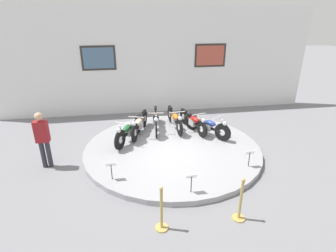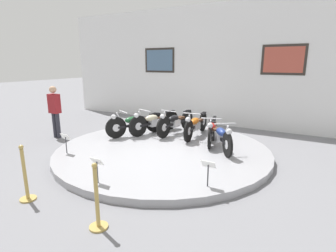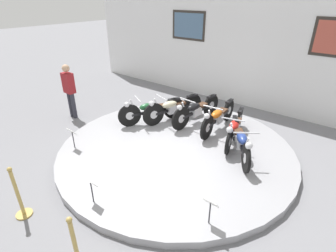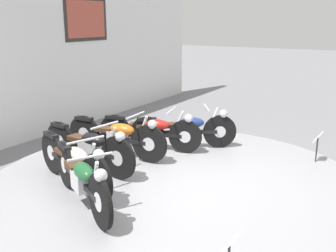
{
  "view_description": "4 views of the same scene",
  "coord_description": "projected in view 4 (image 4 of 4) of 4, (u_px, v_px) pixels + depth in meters",
  "views": [
    {
      "loc": [
        -1.41,
        -7.5,
        4.04
      ],
      "look_at": [
        -0.14,
        -0.01,
        0.87
      ],
      "focal_mm": 28.0,
      "sensor_mm": 36.0,
      "label": 1
    },
    {
      "loc": [
        3.4,
        -5.84,
        2.38
      ],
      "look_at": [
        -0.03,
        0.33,
        0.67
      ],
      "focal_mm": 28.0,
      "sensor_mm": 36.0,
      "label": 2
    },
    {
      "loc": [
        3.3,
        -4.44,
        3.51
      ],
      "look_at": [
        -0.26,
        0.01,
        0.62
      ],
      "focal_mm": 28.0,
      "sensor_mm": 36.0,
      "label": 3
    },
    {
      "loc": [
        -4.73,
        -2.71,
        2.48
      ],
      "look_at": [
        0.09,
        0.22,
        0.94
      ],
      "focal_mm": 42.0,
      "sensor_mm": 36.0,
      "label": 4
    }
  ],
  "objects": [
    {
      "name": "motorcycle_green",
      "position": [
        82.0,
        177.0,
        4.95
      ],
      "size": [
        0.99,
        1.79,
        0.8
      ],
      "color": "black",
      "rests_on": "display_platform"
    },
    {
      "name": "motorcycle_cream",
      "position": [
        74.0,
        161.0,
        5.51
      ],
      "size": [
        0.74,
        1.93,
        0.81
      ],
      "color": "black",
      "rests_on": "display_platform"
    },
    {
      "name": "motorcycle_orange",
      "position": [
        117.0,
        135.0,
        6.76
      ],
      "size": [
        0.54,
        2.0,
        0.8
      ],
      "color": "black",
      "rests_on": "display_platform"
    },
    {
      "name": "motorcycle_blue",
      "position": [
        186.0,
        129.0,
        7.2
      ],
      "size": [
        1.19,
        1.63,
        0.78
      ],
      "color": "black",
      "rests_on": "display_platform"
    },
    {
      "name": "info_placard_front_right",
      "position": [
        318.0,
        141.0,
        6.52
      ],
      "size": [
        0.26,
        0.11,
        0.51
      ],
      "color": "#333338",
      "rests_on": "display_platform"
    },
    {
      "name": "display_platform",
      "position": [
        177.0,
        185.0,
        5.89
      ],
      "size": [
        5.64,
        5.64,
        0.16
      ],
      "primitive_type": "cylinder",
      "color": "#99999E",
      "rests_on": "ground_plane"
    },
    {
      "name": "motorcycle_red",
      "position": [
        152.0,
        130.0,
        7.13
      ],
      "size": [
        0.65,
        1.9,
        0.78
      ],
      "color": "black",
      "rests_on": "display_platform"
    },
    {
      "name": "motorcycle_black",
      "position": [
        89.0,
        146.0,
        6.17
      ],
      "size": [
        0.54,
        2.01,
        0.81
      ],
      "color": "black",
      "rests_on": "display_platform"
    },
    {
      "name": "ground_plane",
      "position": [
        177.0,
        189.0,
        5.91
      ],
      "size": [
        60.0,
        60.0,
        0.0
      ],
      "primitive_type": "plane",
      "color": "slate"
    },
    {
      "name": "info_placard_front_left",
      "position": [
        229.0,
        251.0,
        3.42
      ],
      "size": [
        0.26,
        0.11,
        0.51
      ],
      "color": "#333338",
      "rests_on": "display_platform"
    }
  ]
}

